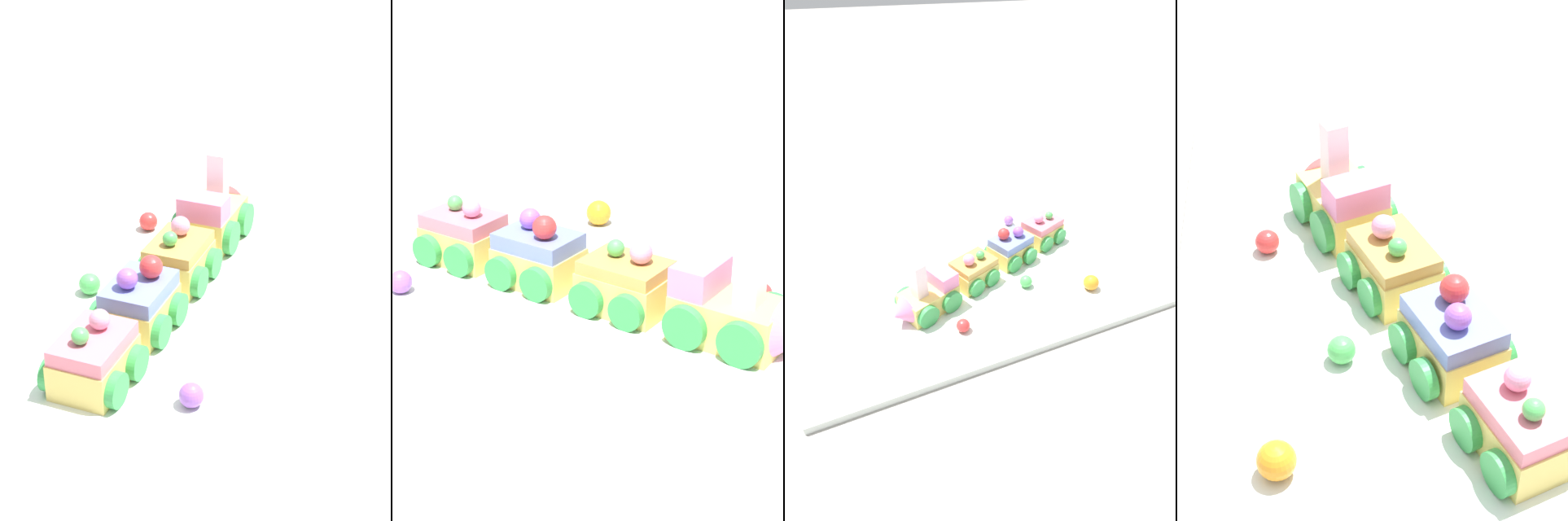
{
  "view_description": "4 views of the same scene",
  "coord_description": "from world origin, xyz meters",
  "views": [
    {
      "loc": [
        -0.52,
        -0.51,
        0.45
      ],
      "look_at": [
        0.02,
        -0.02,
        0.04
      ],
      "focal_mm": 60.0,
      "sensor_mm": 36.0,
      "label": 1
    },
    {
      "loc": [
        0.55,
        -0.39,
        0.35
      ],
      "look_at": [
        -0.03,
        0.01,
        0.04
      ],
      "focal_mm": 60.0,
      "sensor_mm": 36.0,
      "label": 2
    },
    {
      "loc": [
        0.23,
        0.51,
        0.46
      ],
      "look_at": [
        0.02,
        0.03,
        0.07
      ],
      "focal_mm": 28.0,
      "sensor_mm": 36.0,
      "label": 3
    },
    {
      "loc": [
        -0.5,
        0.07,
        0.47
      ],
      "look_at": [
        -0.01,
        0.03,
        0.07
      ],
      "focal_mm": 60.0,
      "sensor_mm": 36.0,
      "label": 4
    }
  ],
  "objects": [
    {
      "name": "cake_car_caramel",
      "position": [
        0.03,
        0.01,
        0.03
      ],
      "size": [
        0.09,
        0.09,
        0.06
      ],
      "rotation": [
        0.0,
        0.0,
        0.36
      ],
      "color": "#EACC66",
      "rests_on": "display_board"
    },
    {
      "name": "display_board",
      "position": [
        0.0,
        0.0,
        0.01
      ],
      "size": [
        0.63,
        0.37,
        0.01
      ],
      "primitive_type": "cube",
      "color": "silver",
      "rests_on": "ground_plane"
    },
    {
      "name": "gumball_red",
      "position": [
        0.08,
        0.11,
        0.02
      ],
      "size": [
        0.02,
        0.02,
        0.02
      ],
      "primitive_type": "sphere",
      "color": "red",
      "rests_on": "display_board"
    },
    {
      "name": "cake_train_locomotive",
      "position": [
        0.12,
        0.04,
        0.04
      ],
      "size": [
        0.12,
        0.09,
        0.09
      ],
      "rotation": [
        0.0,
        0.0,
        0.36
      ],
      "color": "#EACC66",
      "rests_on": "display_board"
    },
    {
      "name": "gumball_green",
      "position": [
        -0.05,
        0.05,
        0.02
      ],
      "size": [
        0.02,
        0.02,
        0.02
      ],
      "primitive_type": "sphere",
      "color": "#4CBC56",
      "rests_on": "display_board"
    },
    {
      "name": "ground_plane",
      "position": [
        0.0,
        0.0,
        0.0
      ],
      "size": [
        10.0,
        10.0,
        0.0
      ],
      "primitive_type": "plane",
      "color": "gray"
    },
    {
      "name": "cake_car_strawberry",
      "position": [
        -0.14,
        -0.06,
        0.04
      ],
      "size": [
        0.09,
        0.09,
        0.06
      ],
      "rotation": [
        0.0,
        0.0,
        0.36
      ],
      "color": "#EACC66",
      "rests_on": "display_board"
    },
    {
      "name": "gumball_orange",
      "position": [
        -0.15,
        0.1,
        0.03
      ],
      "size": [
        0.03,
        0.03,
        0.03
      ],
      "primitive_type": "sphere",
      "color": "orange",
      "rests_on": "display_board"
    },
    {
      "name": "cake_car_blueberry",
      "position": [
        -0.06,
        -0.02,
        0.04
      ],
      "size": [
        0.09,
        0.09,
        0.07
      ],
      "rotation": [
        0.0,
        0.0,
        0.36
      ],
      "color": "#EACC66",
      "rests_on": "display_board"
    }
  ]
}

